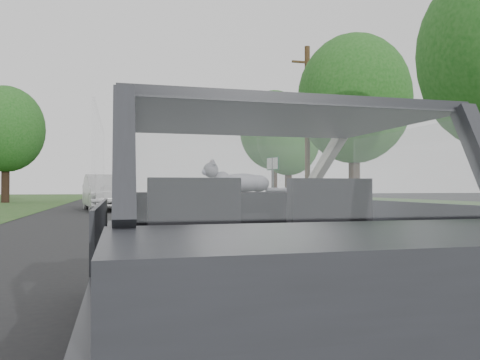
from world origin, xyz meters
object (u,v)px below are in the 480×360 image
cat (242,182)px  highway_sign (273,184)px  utility_pole (307,127)px  other_car (106,192)px  subject_car (246,236)px

cat → highway_sign: bearing=67.4°
highway_sign → utility_pole: size_ratio=0.28×
other_car → highway_sign: highway_sign is taller
subject_car → other_car: 18.93m
subject_car → utility_pole: 21.14m
cat → other_car: other_car is taller
highway_sign → utility_pole: bearing=33.5°
subject_car → other_car: other_car is taller
cat → utility_pole: size_ratio=0.07×
other_car → utility_pole: 10.33m
cat → highway_sign: 16.32m
highway_sign → utility_pole: utility_pole is taller
cat → highway_sign: (5.41, 15.40, 0.08)m
other_car → utility_pole: (9.79, 0.22, 3.29)m
cat → subject_car: bearing=-106.0°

